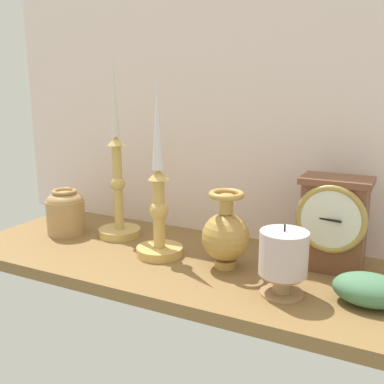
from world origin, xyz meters
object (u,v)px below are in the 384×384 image
(candlestick_tall_left, at_px, (159,206))
(candlestick_tall_center, at_px, (118,189))
(brass_vase_bulbous, at_px, (226,234))
(pillar_candle_front, at_px, (283,258))
(mantel_clock, at_px, (334,222))
(brass_vase_jar, at_px, (66,211))

(candlestick_tall_left, bearing_deg, candlestick_tall_center, 156.76)
(candlestick_tall_center, xyz_separation_m, brass_vase_bulbous, (0.29, -0.06, -0.04))
(candlestick_tall_left, distance_m, pillar_candle_front, 0.28)
(mantel_clock, height_order, brass_vase_jar, mantel_clock)
(candlestick_tall_center, distance_m, brass_vase_bulbous, 0.30)
(brass_vase_bulbous, height_order, pillar_candle_front, brass_vase_bulbous)
(candlestick_tall_center, distance_m, brass_vase_jar, 0.14)
(mantel_clock, relative_size, brass_vase_bulbous, 1.18)
(candlestick_tall_left, height_order, pillar_candle_front, candlestick_tall_left)
(candlestick_tall_center, bearing_deg, mantel_clock, 3.04)
(candlestick_tall_center, distance_m, pillar_candle_front, 0.44)
(brass_vase_jar, relative_size, pillar_candle_front, 0.87)
(brass_vase_bulbous, bearing_deg, candlestick_tall_center, 168.29)
(mantel_clock, xyz_separation_m, candlestick_tall_left, (-0.33, -0.09, 0.01))
(mantel_clock, distance_m, candlestick_tall_left, 0.34)
(candlestick_tall_center, height_order, pillar_candle_front, candlestick_tall_center)
(pillar_candle_front, bearing_deg, brass_vase_bulbous, 154.56)
(mantel_clock, xyz_separation_m, brass_vase_bulbous, (-0.18, -0.09, -0.03))
(pillar_candle_front, bearing_deg, mantel_clock, 70.27)
(candlestick_tall_left, height_order, brass_vase_jar, candlestick_tall_left)
(brass_vase_jar, bearing_deg, candlestick_tall_left, -4.67)
(candlestick_tall_left, relative_size, brass_vase_jar, 3.36)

